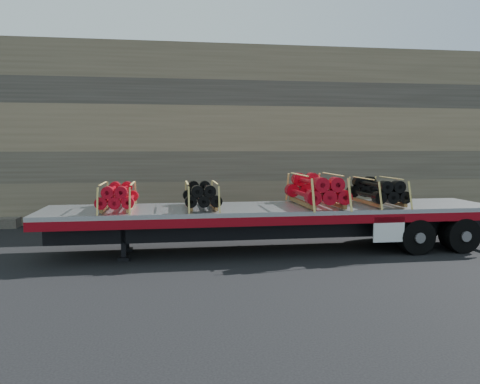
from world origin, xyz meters
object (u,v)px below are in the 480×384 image
(bundle_midfront, at_px, (201,196))
(bundle_rear, at_px, (377,192))
(trailer, at_px, (273,228))
(bundle_front, at_px, (118,197))
(bundle_midrear, at_px, (316,191))

(bundle_midfront, relative_size, bundle_rear, 0.90)
(bundle_midfront, distance_m, bundle_rear, 5.19)
(bundle_rear, bearing_deg, trailer, -180.00)
(bundle_front, bearing_deg, trailer, 0.00)
(trailer, relative_size, bundle_midrear, 5.23)
(trailer, xyz_separation_m, bundle_midrear, (1.27, 0.01, 1.07))
(bundle_front, distance_m, bundle_midrear, 5.58)
(bundle_front, xyz_separation_m, bundle_midfront, (2.26, 0.01, -0.00))
(bundle_front, bearing_deg, bundle_midfront, -0.00)
(bundle_midrear, bearing_deg, trailer, 180.00)
(bundle_midrear, bearing_deg, bundle_front, 180.00)
(trailer, distance_m, bundle_midrear, 1.67)
(bundle_midfront, height_order, bundle_midrear, bundle_midrear)
(bundle_midrear, bearing_deg, bundle_rear, 0.00)
(trailer, xyz_separation_m, bundle_midfront, (-2.04, -0.01, 0.98))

